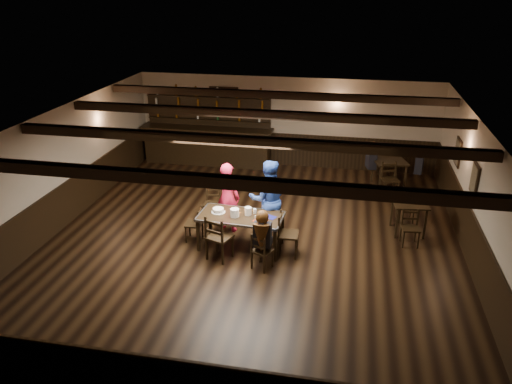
% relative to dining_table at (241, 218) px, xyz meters
% --- Properties ---
extents(ground, '(10.00, 10.00, 0.00)m').
position_rel_dining_table_xyz_m(ground, '(0.21, 0.34, -0.68)').
color(ground, black).
rests_on(ground, ground).
extents(room_shell, '(9.02, 10.02, 2.71)m').
position_rel_dining_table_xyz_m(room_shell, '(0.21, 0.37, 1.06)').
color(room_shell, beige).
rests_on(room_shell, ground).
extents(dining_table, '(1.83, 0.99, 0.75)m').
position_rel_dining_table_xyz_m(dining_table, '(0.00, 0.00, 0.00)').
color(dining_table, black).
rests_on(dining_table, ground).
extents(chair_near_left, '(0.58, 0.56, 0.98)m').
position_rel_dining_table_xyz_m(chair_near_left, '(-0.35, -0.63, -0.11)').
color(chair_near_left, black).
rests_on(chair_near_left, ground).
extents(chair_near_right, '(0.47, 0.46, 0.77)m').
position_rel_dining_table_xyz_m(chair_near_right, '(0.57, -0.81, -0.23)').
color(chair_near_right, black).
rests_on(chair_near_right, ground).
extents(chair_end_left, '(0.37, 0.38, 0.78)m').
position_rel_dining_table_xyz_m(chair_end_left, '(-1.01, 0.11, -0.23)').
color(chair_end_left, black).
rests_on(chair_end_left, ground).
extents(chair_end_right, '(0.44, 0.46, 0.94)m').
position_rel_dining_table_xyz_m(chair_end_right, '(0.95, -0.13, -0.14)').
color(chair_end_right, black).
rests_on(chair_end_right, ground).
extents(chair_far_pushed, '(0.38, 0.36, 0.80)m').
position_rel_dining_table_xyz_m(chair_far_pushed, '(-0.97, 1.25, -0.22)').
color(chair_far_pushed, black).
rests_on(chair_far_pushed, ground).
extents(woman_pink, '(0.66, 0.51, 1.63)m').
position_rel_dining_table_xyz_m(woman_pink, '(-0.47, 0.73, 0.13)').
color(woman_pink, red).
rests_on(woman_pink, ground).
extents(man_blue, '(1.01, 0.88, 1.79)m').
position_rel_dining_table_xyz_m(man_blue, '(0.48, 0.64, 0.21)').
color(man_blue, navy).
rests_on(man_blue, ground).
extents(seated_person, '(0.34, 0.52, 0.84)m').
position_rel_dining_table_xyz_m(seated_person, '(0.60, -0.77, 0.15)').
color(seated_person, black).
rests_on(seated_person, ground).
extents(cake, '(0.29, 0.29, 0.09)m').
position_rel_dining_table_xyz_m(cake, '(-0.50, 0.06, 0.11)').
color(cake, white).
rests_on(cake, dining_table).
extents(plate_stack_a, '(0.19, 0.19, 0.18)m').
position_rel_dining_table_xyz_m(plate_stack_a, '(-0.11, -0.08, 0.16)').
color(plate_stack_a, white).
rests_on(plate_stack_a, dining_table).
extents(plate_stack_b, '(0.15, 0.15, 0.17)m').
position_rel_dining_table_xyz_m(plate_stack_b, '(0.15, 0.06, 0.15)').
color(plate_stack_b, white).
rests_on(plate_stack_b, dining_table).
extents(tea_light, '(0.05, 0.05, 0.06)m').
position_rel_dining_table_xyz_m(tea_light, '(0.10, 0.13, 0.09)').
color(tea_light, '#A5A8AD').
rests_on(tea_light, dining_table).
extents(salt_shaker, '(0.03, 0.03, 0.08)m').
position_rel_dining_table_xyz_m(salt_shaker, '(0.34, -0.12, 0.11)').
color(salt_shaker, silver).
rests_on(salt_shaker, dining_table).
extents(pepper_shaker, '(0.04, 0.04, 0.09)m').
position_rel_dining_table_xyz_m(pepper_shaker, '(0.46, -0.12, 0.11)').
color(pepper_shaker, '#A5A8AD').
rests_on(pepper_shaker, dining_table).
extents(drink_glass, '(0.07, 0.07, 0.11)m').
position_rel_dining_table_xyz_m(drink_glass, '(0.27, 0.15, 0.12)').
color(drink_glass, silver).
rests_on(drink_glass, dining_table).
extents(menu_red, '(0.33, 0.28, 0.00)m').
position_rel_dining_table_xyz_m(menu_red, '(0.45, -0.18, 0.07)').
color(menu_red, maroon).
rests_on(menu_red, dining_table).
extents(menu_blue, '(0.32, 0.28, 0.00)m').
position_rel_dining_table_xyz_m(menu_blue, '(0.61, 0.04, 0.07)').
color(menu_blue, '#111155').
rests_on(menu_blue, dining_table).
extents(bar_counter, '(4.06, 0.70, 2.20)m').
position_rel_dining_table_xyz_m(bar_counter, '(-2.18, 5.05, 0.04)').
color(bar_counter, black).
rests_on(bar_counter, ground).
extents(back_table_a, '(0.83, 0.83, 0.75)m').
position_rel_dining_table_xyz_m(back_table_a, '(3.56, 1.39, -0.04)').
color(back_table_a, black).
rests_on(back_table_a, ground).
extents(back_table_b, '(1.04, 1.04, 0.75)m').
position_rel_dining_table_xyz_m(back_table_b, '(3.26, 4.15, -0.03)').
color(back_table_b, black).
rests_on(back_table_b, ground).
extents(bg_patron_left, '(0.31, 0.42, 0.77)m').
position_rel_dining_table_xyz_m(bg_patron_left, '(2.76, 4.24, 0.17)').
color(bg_patron_left, black).
rests_on(bg_patron_left, ground).
extents(bg_patron_right, '(0.27, 0.36, 0.67)m').
position_rel_dining_table_xyz_m(bg_patron_right, '(4.03, 4.10, 0.12)').
color(bg_patron_right, black).
rests_on(bg_patron_right, ground).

